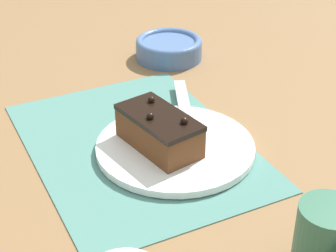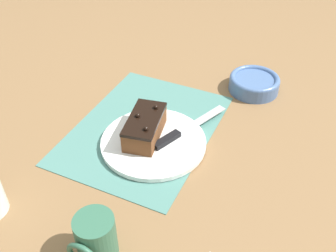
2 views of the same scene
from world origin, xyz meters
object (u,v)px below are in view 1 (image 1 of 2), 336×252
Objects in this scene: chocolate_cake at (159,131)px; serving_knife at (188,122)px; coffee_mug at (327,241)px; cake_plate at (175,147)px; small_bowl at (169,48)px.

chocolate_cake reaches higher than serving_knife.
serving_knife is 0.37m from coffee_mug.
serving_knife is (-0.05, 0.05, 0.01)m from cake_plate.
coffee_mug is at bearing -68.69° from serving_knife.
small_bowl is at bearing 151.10° from chocolate_cake.
cake_plate is at bearing -24.95° from small_bowl.
small_bowl reaches higher than cake_plate.
serving_knife is 1.62× the size of small_bowl.
cake_plate is at bearing 75.64° from chocolate_cake.
coffee_mug reaches higher than serving_knife.
coffee_mug is (0.32, 0.04, 0.04)m from cake_plate.
serving_knife is at bearing 178.99° from coffee_mug.
chocolate_cake is 0.33m from coffee_mug.
small_bowl is at bearing 91.70° from serving_knife.
serving_knife is at bearing 134.20° from cake_plate.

